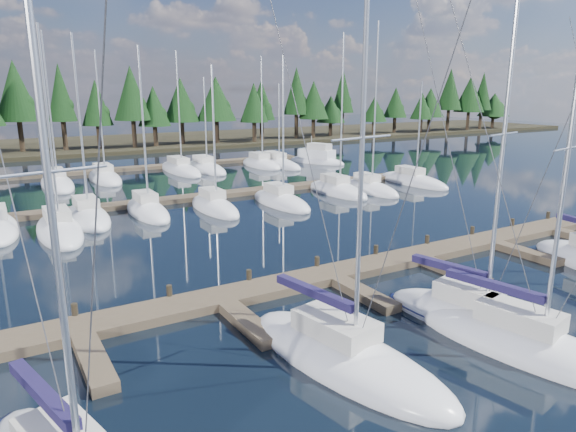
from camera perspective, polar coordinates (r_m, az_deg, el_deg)
ground at (r=36.61m, az=-6.37°, el=-1.16°), size 260.00×260.00×0.00m
far_shore at (r=93.87m, az=-21.82°, el=7.31°), size 220.00×30.00×0.60m
main_dock at (r=26.06m, az=5.26°, el=-6.95°), size 44.00×6.13×0.90m
back_docks at (r=54.64m, az=-14.91°, el=3.67°), size 50.00×21.80×0.40m
front_sailboat_2 at (r=18.84m, az=6.23°, el=-15.30°), size 4.64×9.65×14.52m
front_sailboat_3 at (r=21.29m, az=25.12°, el=-13.00°), size 4.41×9.48×13.79m
front_sailboat_4 at (r=22.71m, az=20.07°, el=-10.77°), size 4.44×8.71×14.27m
back_sailboat_rows at (r=50.60m, az=-13.43°, el=3.05°), size 47.19×31.94×16.53m
motor_yacht_right at (r=68.26m, az=3.22°, el=6.31°), size 5.74×8.94×4.24m
tree_line at (r=83.43m, az=-22.60°, el=11.61°), size 185.41×11.60×13.87m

